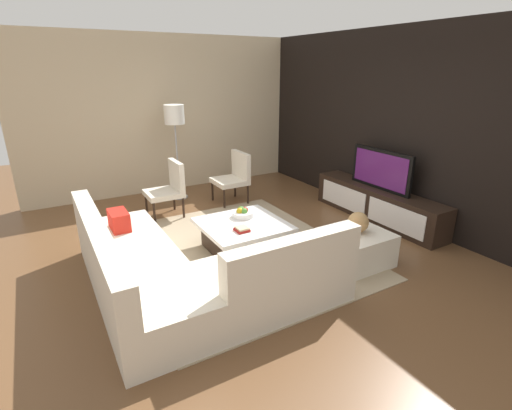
{
  "coord_description": "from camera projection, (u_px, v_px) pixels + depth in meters",
  "views": [
    {
      "loc": [
        3.82,
        -1.98,
        2.23
      ],
      "look_at": [
        -0.29,
        0.41,
        0.51
      ],
      "focal_mm": 26.66,
      "sensor_mm": 36.0,
      "label": 1
    }
  ],
  "objects": [
    {
      "name": "fruit_bowl",
      "position": [
        243.0,
        213.0,
        4.98
      ],
      "size": [
        0.28,
        0.28,
        0.13
      ],
      "color": "silver",
      "rests_on": "coffee_table"
    },
    {
      "name": "decorative_ball",
      "position": [
        358.0,
        222.0,
        4.45
      ],
      "size": [
        0.25,
        0.25,
        0.25
      ],
      "primitive_type": "sphere",
      "color": "#AD8451",
      "rests_on": "ottoman"
    },
    {
      "name": "media_console",
      "position": [
        377.0,
        204.0,
        5.85
      ],
      "size": [
        2.3,
        0.43,
        0.5
      ],
      "color": "black",
      "rests_on": "ground"
    },
    {
      "name": "television",
      "position": [
        381.0,
        170.0,
        5.66
      ],
      "size": [
        1.1,
        0.06,
        0.59
      ],
      "color": "black",
      "rests_on": "media_console"
    },
    {
      "name": "accent_chair_far",
      "position": [
        235.0,
        174.0,
        6.57
      ],
      "size": [
        0.56,
        0.53,
        0.87
      ],
      "rotation": [
        0.0,
        0.0,
        0.01
      ],
      "color": "black",
      "rests_on": "ground"
    },
    {
      "name": "ottoman",
      "position": [
        356.0,
        247.0,
        4.56
      ],
      "size": [
        0.7,
        0.7,
        0.4
      ],
      "primitive_type": "cube",
      "color": "beige",
      "rests_on": "ground"
    },
    {
      "name": "accent_chair_near",
      "position": [
        169.0,
        186.0,
        5.93
      ],
      "size": [
        0.53,
        0.54,
        0.87
      ],
      "rotation": [
        0.0,
        0.0,
        0.12
      ],
      "color": "black",
      "rests_on": "ground"
    },
    {
      "name": "side_wall_left",
      "position": [
        167.0,
        115.0,
        7.02
      ],
      "size": [
        0.12,
        5.2,
        2.8
      ],
      "primitive_type": "cube",
      "color": "beige",
      "rests_on": "ground"
    },
    {
      "name": "feature_wall_back",
      "position": [
        400.0,
        127.0,
        5.6
      ],
      "size": [
        6.4,
        0.12,
        2.8
      ],
      "primitive_type": "cube",
      "color": "black",
      "rests_on": "ground"
    },
    {
      "name": "ground_plane",
      "position": [
        240.0,
        255.0,
        4.8
      ],
      "size": [
        14.0,
        14.0,
        0.0
      ],
      "primitive_type": "plane",
      "color": "brown"
    },
    {
      "name": "book_stack",
      "position": [
        242.0,
        229.0,
        4.55
      ],
      "size": [
        0.16,
        0.16,
        0.05
      ],
      "color": "maroon",
      "rests_on": "coffee_table"
    },
    {
      "name": "floor_lamp",
      "position": [
        175.0,
        120.0,
        6.44
      ],
      "size": [
        0.34,
        0.34,
        1.64
      ],
      "color": "#A5A5AA",
      "rests_on": "ground"
    },
    {
      "name": "area_rug",
      "position": [
        236.0,
        251.0,
        4.88
      ],
      "size": [
        3.17,
        2.67,
        0.01
      ],
      "primitive_type": "cube",
      "color": "tan",
      "rests_on": "ground"
    },
    {
      "name": "coffee_table",
      "position": [
        243.0,
        236.0,
        4.86
      ],
      "size": [
        1.0,
        1.02,
        0.38
      ],
      "color": "black",
      "rests_on": "ground"
    },
    {
      "name": "sectional_couch",
      "position": [
        183.0,
        271.0,
        3.85
      ],
      "size": [
        2.54,
        2.26,
        0.82
      ],
      "color": "beige",
      "rests_on": "ground"
    }
  ]
}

